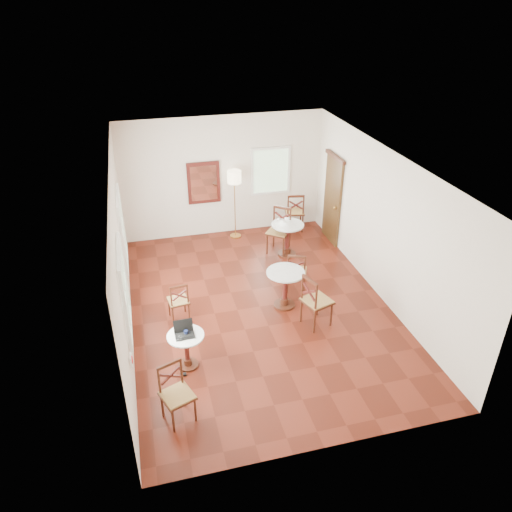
{
  "coord_description": "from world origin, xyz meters",
  "views": [
    {
      "loc": [
        -2.07,
        -7.69,
        5.64
      ],
      "look_at": [
        0.0,
        0.3,
        1.0
      ],
      "focal_mm": 34.04,
      "sensor_mm": 36.0,
      "label": 1
    }
  ],
  "objects_px": {
    "chair_near_a": "(178,301)",
    "chair_back_b": "(279,231)",
    "floor_lamp": "(234,181)",
    "chair_back_a": "(295,212)",
    "water_glass": "(180,338)",
    "chair_mid_a": "(297,271)",
    "laptop": "(184,331)",
    "cafe_table_near": "(187,347)",
    "power_adapter": "(183,375)",
    "cafe_table_back": "(287,236)",
    "chair_near_b": "(177,394)",
    "navy_mug": "(186,332)",
    "chair_mid_b": "(316,301)",
    "mouse": "(179,340)",
    "cafe_table_mid": "(285,285)"
  },
  "relations": [
    {
      "from": "cafe_table_back",
      "to": "chair_near_b",
      "type": "distance_m",
      "value": 5.33
    },
    {
      "from": "chair_mid_b",
      "to": "chair_back_a",
      "type": "xyz_separation_m",
      "value": [
        0.91,
        3.95,
        -0.02
      ]
    },
    {
      "from": "chair_mid_a",
      "to": "laptop",
      "type": "relative_size",
      "value": 2.78
    },
    {
      "from": "chair_mid_a",
      "to": "laptop",
      "type": "bearing_deg",
      "value": 57.59
    },
    {
      "from": "chair_mid_a",
      "to": "chair_back_b",
      "type": "bearing_deg",
      "value": -71.4
    },
    {
      "from": "cafe_table_mid",
      "to": "chair_back_a",
      "type": "relative_size",
      "value": 0.76
    },
    {
      "from": "chair_mid_b",
      "to": "floor_lamp",
      "type": "bearing_deg",
      "value": -8.8
    },
    {
      "from": "cafe_table_back",
      "to": "chair_near_b",
      "type": "relative_size",
      "value": 0.84
    },
    {
      "from": "power_adapter",
      "to": "chair_near_a",
      "type": "bearing_deg",
      "value": 85.21
    },
    {
      "from": "mouse",
      "to": "navy_mug",
      "type": "height_order",
      "value": "navy_mug"
    },
    {
      "from": "chair_mid_b",
      "to": "mouse",
      "type": "height_order",
      "value": "chair_mid_b"
    },
    {
      "from": "mouse",
      "to": "water_glass",
      "type": "height_order",
      "value": "water_glass"
    },
    {
      "from": "chair_mid_b",
      "to": "water_glass",
      "type": "xyz_separation_m",
      "value": [
        -2.57,
        -0.67,
        0.16
      ]
    },
    {
      "from": "chair_near_a",
      "to": "chair_near_b",
      "type": "xyz_separation_m",
      "value": [
        -0.31,
        -2.45,
        0.06
      ]
    },
    {
      "from": "chair_near_b",
      "to": "chair_back_b",
      "type": "xyz_separation_m",
      "value": [
        2.94,
        4.56,
        0.07
      ]
    },
    {
      "from": "navy_mug",
      "to": "mouse",
      "type": "bearing_deg",
      "value": -134.7
    },
    {
      "from": "cafe_table_near",
      "to": "water_glass",
      "type": "height_order",
      "value": "water_glass"
    },
    {
      "from": "chair_near_b",
      "to": "water_glass",
      "type": "distance_m",
      "value": 1.01
    },
    {
      "from": "chair_near_a",
      "to": "navy_mug",
      "type": "relative_size",
      "value": 8.21
    },
    {
      "from": "cafe_table_near",
      "to": "floor_lamp",
      "type": "bearing_deg",
      "value": 68.04
    },
    {
      "from": "cafe_table_mid",
      "to": "water_glass",
      "type": "bearing_deg",
      "value": -147.78
    },
    {
      "from": "chair_mid_a",
      "to": "chair_back_a",
      "type": "relative_size",
      "value": 0.87
    },
    {
      "from": "chair_back_a",
      "to": "navy_mug",
      "type": "height_order",
      "value": "chair_back_a"
    },
    {
      "from": "chair_mid_a",
      "to": "laptop",
      "type": "height_order",
      "value": "chair_mid_a"
    },
    {
      "from": "chair_mid_b",
      "to": "laptop",
      "type": "distance_m",
      "value": 2.54
    },
    {
      "from": "floor_lamp",
      "to": "cafe_table_near",
      "type": "bearing_deg",
      "value": -111.96
    },
    {
      "from": "chair_mid_b",
      "to": "chair_back_a",
      "type": "height_order",
      "value": "chair_mid_b"
    },
    {
      "from": "floor_lamp",
      "to": "power_adapter",
      "type": "xyz_separation_m",
      "value": [
        -1.92,
        -4.72,
        -1.46
      ]
    },
    {
      "from": "laptop",
      "to": "mouse",
      "type": "distance_m",
      "value": 0.18
    },
    {
      "from": "cafe_table_mid",
      "to": "water_glass",
      "type": "xyz_separation_m",
      "value": [
        -2.21,
        -1.39,
        0.2
      ]
    },
    {
      "from": "floor_lamp",
      "to": "chair_back_a",
      "type": "bearing_deg",
      "value": -0.08
    },
    {
      "from": "cafe_table_mid",
      "to": "mouse",
      "type": "bearing_deg",
      "value": -148.14
    },
    {
      "from": "laptop",
      "to": "navy_mug",
      "type": "xyz_separation_m",
      "value": [
        0.03,
        -0.02,
        -0.02
      ]
    },
    {
      "from": "chair_back_a",
      "to": "chair_back_b",
      "type": "bearing_deg",
      "value": 66.31
    },
    {
      "from": "chair_mid_a",
      "to": "chair_back_b",
      "type": "distance_m",
      "value": 1.72
    },
    {
      "from": "cafe_table_back",
      "to": "chair_mid_b",
      "type": "bearing_deg",
      "value": -96.72
    },
    {
      "from": "water_glass",
      "to": "chair_mid_a",
      "type": "bearing_deg",
      "value": 35.85
    },
    {
      "from": "chair_mid_a",
      "to": "chair_back_b",
      "type": "height_order",
      "value": "chair_back_b"
    },
    {
      "from": "navy_mug",
      "to": "water_glass",
      "type": "distance_m",
      "value": 0.18
    },
    {
      "from": "chair_near_a",
      "to": "chair_mid_a",
      "type": "relative_size",
      "value": 0.92
    },
    {
      "from": "chair_mid_b",
      "to": "mouse",
      "type": "bearing_deg",
      "value": 86.03
    },
    {
      "from": "chair_back_a",
      "to": "mouse",
      "type": "bearing_deg",
      "value": 64.66
    },
    {
      "from": "chair_back_b",
      "to": "floor_lamp",
      "type": "relative_size",
      "value": 0.62
    },
    {
      "from": "floor_lamp",
      "to": "chair_mid_a",
      "type": "bearing_deg",
      "value": -75.63
    },
    {
      "from": "power_adapter",
      "to": "water_glass",
      "type": "bearing_deg",
      "value": 83.48
    },
    {
      "from": "chair_near_a",
      "to": "cafe_table_mid",
      "type": "bearing_deg",
      "value": 169.45
    },
    {
      "from": "chair_near_b",
      "to": "chair_mid_b",
      "type": "distance_m",
      "value": 3.2
    },
    {
      "from": "chair_near_a",
      "to": "chair_back_b",
      "type": "bearing_deg",
      "value": -149.24
    },
    {
      "from": "cafe_table_back",
      "to": "chair_back_a",
      "type": "relative_size",
      "value": 0.77
    },
    {
      "from": "cafe_table_near",
      "to": "navy_mug",
      "type": "relative_size",
      "value": 6.42
    }
  ]
}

